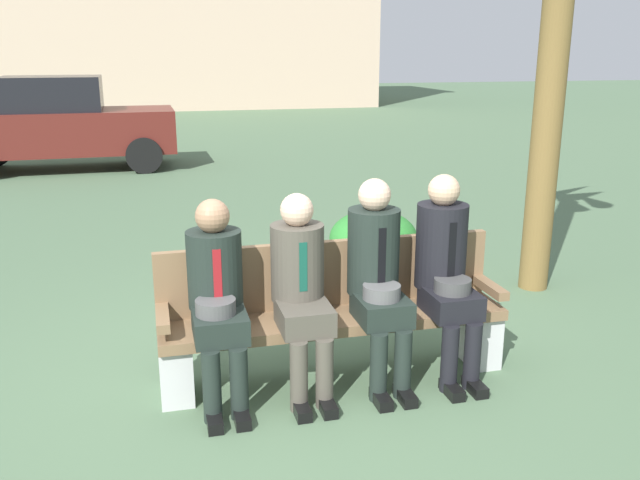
{
  "coord_description": "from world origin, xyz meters",
  "views": [
    {
      "loc": [
        -0.76,
        -4.02,
        2.12
      ],
      "look_at": [
        0.35,
        0.32,
        0.85
      ],
      "focal_mm": 37.67,
      "sensor_mm": 36.0,
      "label": 1
    }
  ],
  "objects_px": {
    "seated_man_rightmost": "(446,266)",
    "seated_man_centerleft": "(301,284)",
    "seated_man_leftmost": "(217,292)",
    "park_bench": "(333,313)",
    "shrub_near_bench": "(373,238)",
    "parked_car_near": "(62,124)",
    "seated_man_centerright": "(377,273)"
  },
  "relations": [
    {
      "from": "shrub_near_bench",
      "to": "seated_man_centerright",
      "type": "bearing_deg",
      "value": -108.32
    },
    {
      "from": "seated_man_rightmost",
      "to": "seated_man_centerleft",
      "type": "bearing_deg",
      "value": -179.9
    },
    {
      "from": "park_bench",
      "to": "seated_man_centerright",
      "type": "xyz_separation_m",
      "value": [
        0.26,
        -0.13,
        0.31
      ]
    },
    {
      "from": "seated_man_leftmost",
      "to": "seated_man_centerleft",
      "type": "height_order",
      "value": "seated_man_centerleft"
    },
    {
      "from": "park_bench",
      "to": "seated_man_rightmost",
      "type": "height_order",
      "value": "seated_man_rightmost"
    },
    {
      "from": "seated_man_centerleft",
      "to": "shrub_near_bench",
      "type": "xyz_separation_m",
      "value": [
        1.29,
        2.36,
        -0.43
      ]
    },
    {
      "from": "seated_man_centerright",
      "to": "parked_car_near",
      "type": "distance_m",
      "value": 9.61
    },
    {
      "from": "seated_man_rightmost",
      "to": "shrub_near_bench",
      "type": "relative_size",
      "value": 1.49
    },
    {
      "from": "seated_man_leftmost",
      "to": "parked_car_near",
      "type": "relative_size",
      "value": 0.32
    },
    {
      "from": "park_bench",
      "to": "shrub_near_bench",
      "type": "bearing_deg",
      "value": 64.94
    },
    {
      "from": "seated_man_centerleft",
      "to": "seated_man_centerright",
      "type": "relative_size",
      "value": 0.95
    },
    {
      "from": "seated_man_centerleft",
      "to": "seated_man_leftmost",
      "type": "bearing_deg",
      "value": -179.28
    },
    {
      "from": "parked_car_near",
      "to": "shrub_near_bench",
      "type": "bearing_deg",
      "value": -61.75
    },
    {
      "from": "parked_car_near",
      "to": "seated_man_centerright",
      "type": "bearing_deg",
      "value": -72.59
    },
    {
      "from": "seated_man_leftmost",
      "to": "parked_car_near",
      "type": "height_order",
      "value": "parked_car_near"
    },
    {
      "from": "seated_man_leftmost",
      "to": "seated_man_rightmost",
      "type": "xyz_separation_m",
      "value": [
        1.51,
        0.01,
        0.04
      ]
    },
    {
      "from": "seated_man_leftmost",
      "to": "seated_man_centerright",
      "type": "bearing_deg",
      "value": 0.43
    },
    {
      "from": "park_bench",
      "to": "seated_man_centerleft",
      "type": "distance_m",
      "value": 0.39
    },
    {
      "from": "seated_man_leftmost",
      "to": "seated_man_rightmost",
      "type": "relative_size",
      "value": 0.94
    },
    {
      "from": "park_bench",
      "to": "parked_car_near",
      "type": "xyz_separation_m",
      "value": [
        -2.62,
        9.04,
        0.4
      ]
    },
    {
      "from": "seated_man_centerleft",
      "to": "seated_man_centerright",
      "type": "height_order",
      "value": "seated_man_centerright"
    },
    {
      "from": "seated_man_centerright",
      "to": "shrub_near_bench",
      "type": "bearing_deg",
      "value": 71.68
    },
    {
      "from": "seated_man_centerleft",
      "to": "shrub_near_bench",
      "type": "bearing_deg",
      "value": 61.4
    },
    {
      "from": "seated_man_leftmost",
      "to": "seated_man_centerleft",
      "type": "bearing_deg",
      "value": 0.72
    },
    {
      "from": "park_bench",
      "to": "seated_man_centerleft",
      "type": "height_order",
      "value": "seated_man_centerleft"
    },
    {
      "from": "shrub_near_bench",
      "to": "seated_man_rightmost",
      "type": "bearing_deg",
      "value": -97.35
    },
    {
      "from": "park_bench",
      "to": "seated_man_rightmost",
      "type": "xyz_separation_m",
      "value": [
        0.74,
        -0.13,
        0.31
      ]
    },
    {
      "from": "park_bench",
      "to": "parked_car_near",
      "type": "height_order",
      "value": "parked_car_near"
    },
    {
      "from": "park_bench",
      "to": "seated_man_centerleft",
      "type": "relative_size",
      "value": 1.8
    },
    {
      "from": "park_bench",
      "to": "seated_man_centerright",
      "type": "bearing_deg",
      "value": -26.65
    },
    {
      "from": "seated_man_rightmost",
      "to": "shrub_near_bench",
      "type": "distance_m",
      "value": 2.43
    },
    {
      "from": "seated_man_centerleft",
      "to": "seated_man_centerright",
      "type": "distance_m",
      "value": 0.51
    }
  ]
}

